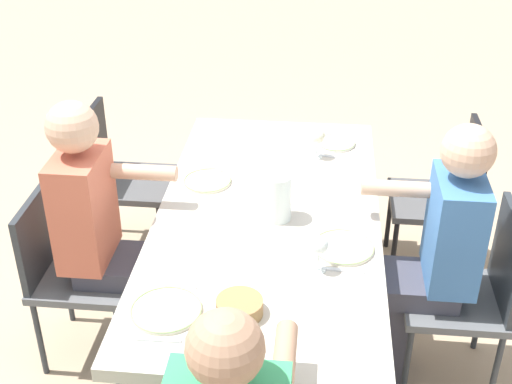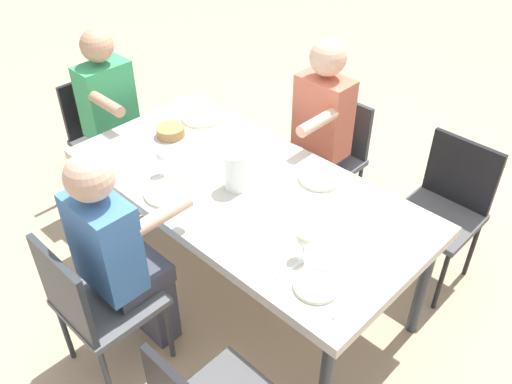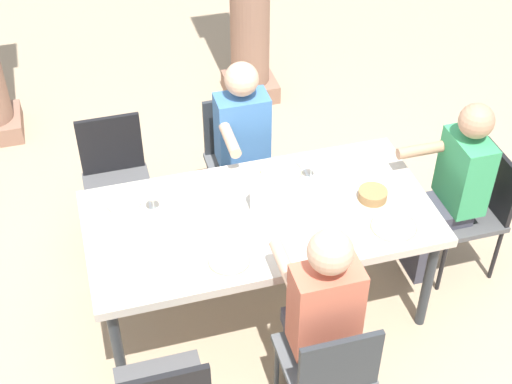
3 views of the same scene
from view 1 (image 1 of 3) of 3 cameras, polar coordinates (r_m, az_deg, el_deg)
name	(u,v)px [view 1 (image 1 of 3)]	position (r m, az deg, el deg)	size (l,w,h in m)	color
ground_plane	(266,344)	(3.54, 0.86, -12.42)	(16.00, 16.00, 0.00)	tan
dining_table	(268,226)	(3.10, 0.96, -2.85)	(1.99, 0.99, 0.76)	beige
chair_west_north	(447,192)	(3.89, 15.43, 0.02)	(0.44, 0.44, 0.88)	#4F4F50
chair_west_south	(118,173)	(3.98, -11.30, 1.54)	(0.44, 0.44, 0.89)	#4F4F50
chair_mid_north	(473,288)	(3.20, 17.42, -7.58)	(0.44, 0.44, 0.89)	#5B5E61
chair_mid_south	(69,265)	(3.32, -15.12, -5.83)	(0.44, 0.44, 0.85)	#5B5E61
diner_woman_green	(435,251)	(3.06, 14.53, -4.68)	(0.35, 0.50, 1.28)	#3F3F4C
diner_guest_third	(101,228)	(3.15, -12.66, -2.92)	(0.35, 0.50, 1.31)	#3F3F4C
plate_0	(336,143)	(3.70, 6.59, 4.04)	(0.20, 0.20, 0.02)	white
wine_glass_0	(317,137)	(3.51, 5.06, 4.56)	(0.08, 0.08, 0.16)	white
fork_0	(336,132)	(3.84, 6.59, 4.95)	(0.02, 0.17, 0.01)	silver
spoon_0	(336,157)	(3.57, 6.58, 2.89)	(0.02, 0.17, 0.01)	silver
plate_1	(207,181)	(3.32, -4.03, 0.91)	(0.23, 0.23, 0.02)	silver
fork_1	(212,167)	(3.46, -3.62, 2.05)	(0.02, 0.17, 0.01)	silver
spoon_1	(202,198)	(3.20, -4.46, -0.49)	(0.02, 0.17, 0.01)	silver
plate_2	(343,247)	(2.87, 7.17, -4.52)	(0.25, 0.25, 0.02)	silver
wine_glass_2	(319,246)	(2.68, 5.19, -4.44)	(0.07, 0.07, 0.16)	white
fork_2	(343,228)	(3.00, 7.14, -2.98)	(0.02, 0.17, 0.01)	silver
spoon_2	(343,270)	(2.75, 7.18, -6.40)	(0.02, 0.17, 0.01)	silver
plate_3	(166,310)	(2.56, -7.40, -9.59)	(0.26, 0.26, 0.02)	silver
fork_3	(175,285)	(2.67, -6.71, -7.64)	(0.02, 0.17, 0.01)	silver
spoon_3	(157,340)	(2.45, -8.15, -11.93)	(0.02, 0.17, 0.01)	silver
water_pitcher	(277,199)	(3.00, 1.74, -0.59)	(0.13, 0.13, 0.21)	white
bread_basket	(240,307)	(2.52, -1.36, -9.43)	(0.17, 0.17, 0.06)	#9E7547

